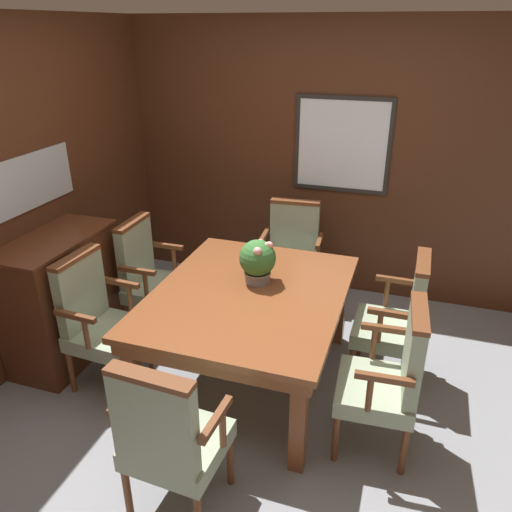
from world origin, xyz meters
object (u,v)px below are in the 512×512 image
chair_right_far (398,317)px  sideboard_cabinet (63,298)px  chair_left_far (149,274)px  dining_table (249,304)px  chair_head_near (169,436)px  chair_right_near (390,375)px  potted_plant (258,260)px  chair_left_near (97,317)px  chair_head_far (292,253)px

chair_right_far → sideboard_cabinet: size_ratio=0.99×
chair_left_far → chair_right_far: (1.97, -0.03, 0.00)m
dining_table → chair_head_near: size_ratio=1.61×
dining_table → sideboard_cabinet: sideboard_cabinet is taller
chair_right_far → chair_head_near: bearing=-33.3°
chair_right_near → chair_right_far: bearing=176.2°
potted_plant → chair_right_far: bearing=10.6°
chair_left_near → sideboard_cabinet: 0.48m
chair_head_far → chair_left_far: same height
chair_head_far → chair_right_near: bearing=-61.5°
potted_plant → chair_head_near: bearing=-91.4°
chair_right_near → chair_right_far: size_ratio=1.00×
chair_right_far → chair_head_near: 1.80m
dining_table → chair_head_near: bearing=-91.0°
chair_left_near → chair_head_near: size_ratio=1.00×
chair_right_far → chair_head_far: bearing=-129.2°
chair_left_near → chair_head_near: same height
chair_left_far → chair_left_near: 0.69m
sideboard_cabinet → chair_left_near: bearing=-23.8°
dining_table → chair_right_far: chair_right_far is taller
chair_head_near → sideboard_cabinet: 1.75m
chair_right_far → dining_table: bearing=-70.5°
chair_left_far → chair_left_near: same height
dining_table → chair_head_near: (-0.02, -1.16, -0.11)m
dining_table → chair_left_near: (-1.00, -0.32, -0.11)m
sideboard_cabinet → chair_left_far: bearing=47.8°
chair_right_far → sideboard_cabinet: bearing=-78.6°
chair_right_near → potted_plant: bearing=-120.4°
potted_plant → sideboard_cabinet: 1.53m
chair_right_far → chair_head_near: size_ratio=1.00×
chair_head_near → dining_table: bearing=-88.0°
dining_table → potted_plant: 0.30m
chair_head_near → chair_left_far: bearing=-54.7°
chair_left_near → chair_head_far: bearing=-31.5°
chair_left_near → chair_right_far: 2.09m
chair_head_far → chair_left_far: bearing=-146.7°
chair_left_far → chair_head_near: same height
chair_right_near → chair_head_near: size_ratio=1.00×
chair_right_near → chair_head_near: 1.29m
chair_left_near → chair_head_near: bearing=-127.3°
chair_head_near → potted_plant: bearing=-88.4°
chair_right_far → chair_right_near: bearing=0.1°
chair_left_near → chair_right_far: bearing=-68.6°
chair_head_far → sideboard_cabinet: 1.93m
chair_head_far → chair_left_far: (-0.99, -0.78, 0.00)m
chair_right_far → sideboard_cabinet: (-2.42, -0.47, -0.03)m
chair_head_far → chair_head_near: same height
chair_head_far → chair_left_near: same height
chair_right_near → dining_table: bearing=-112.4°
chair_right_near → potted_plant: (-0.97, 0.49, 0.37)m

